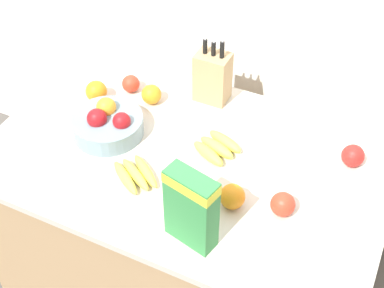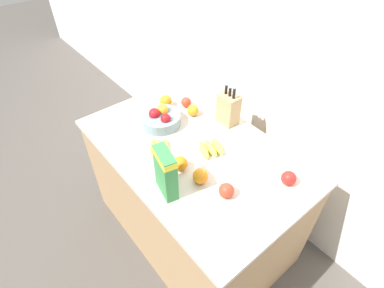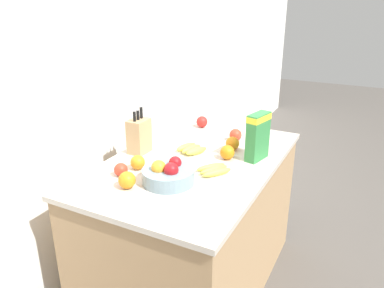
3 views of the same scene
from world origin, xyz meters
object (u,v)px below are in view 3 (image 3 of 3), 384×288
(knife_block, at_px, (139,136))
(orange_near_bowl, at_px, (138,162))
(banana_bunch_right, at_px, (214,170))
(orange_front_center, at_px, (127,180))
(cereal_box, at_px, (258,135))
(apple_front, at_px, (202,122))
(apple_by_knife_block, at_px, (121,170))
(banana_bunch_left, at_px, (191,149))
(orange_front_left, at_px, (232,144))
(orange_mid_left, at_px, (227,152))
(fruit_bowl, at_px, (168,174))
(apple_middle, at_px, (235,135))

(knife_block, distance_m, orange_near_bowl, 0.26)
(banana_bunch_right, xyz_separation_m, orange_front_center, (-0.36, 0.31, 0.03))
(cereal_box, distance_m, apple_front, 0.67)
(apple_front, xyz_separation_m, apple_by_knife_block, (-0.93, 0.03, -0.00))
(apple_front, relative_size, orange_near_bowl, 1.01)
(knife_block, xyz_separation_m, apple_by_knife_block, (-0.32, -0.10, -0.07))
(banana_bunch_left, relative_size, apple_by_knife_block, 2.56)
(knife_block, bearing_deg, orange_front_center, -152.88)
(apple_by_knife_block, bearing_deg, knife_block, 17.66)
(orange_front_left, height_order, orange_mid_left, same)
(knife_block, relative_size, fruit_bowl, 1.10)
(knife_block, bearing_deg, apple_middle, -45.03)
(cereal_box, distance_m, orange_mid_left, 0.21)
(banana_bunch_left, bearing_deg, apple_middle, -28.95)
(orange_front_left, height_order, orange_near_bowl, orange_front_left)
(banana_bunch_left, bearing_deg, orange_mid_left, -89.53)
(apple_front, xyz_separation_m, orange_near_bowl, (-0.81, -0.00, -0.00))
(banana_bunch_right, bearing_deg, orange_near_bowl, 110.95)
(cereal_box, distance_m, orange_front_center, 0.80)
(knife_block, height_order, orange_near_bowl, knife_block)
(orange_front_left, bearing_deg, orange_front_center, 158.46)
(banana_bunch_right, height_order, apple_front, apple_front)
(cereal_box, xyz_separation_m, orange_front_left, (0.06, 0.18, -0.11))
(cereal_box, bearing_deg, apple_front, 68.04)
(cereal_box, relative_size, orange_front_center, 3.18)
(apple_by_knife_block, bearing_deg, cereal_box, -46.01)
(cereal_box, height_order, apple_by_knife_block, cereal_box)
(cereal_box, bearing_deg, orange_front_center, 157.60)
(cereal_box, xyz_separation_m, orange_near_bowl, (-0.44, 0.54, -0.11))
(cereal_box, xyz_separation_m, apple_front, (0.38, 0.54, -0.11))
(banana_bunch_right, xyz_separation_m, orange_mid_left, (0.20, 0.01, 0.02))
(apple_front, bearing_deg, banana_bunch_left, -161.95)
(fruit_bowl, bearing_deg, banana_bunch_right, -37.41)
(orange_near_bowl, bearing_deg, banana_bunch_left, -23.04)
(banana_bunch_right, height_order, orange_near_bowl, orange_near_bowl)
(knife_block, distance_m, orange_mid_left, 0.54)
(orange_mid_left, bearing_deg, orange_front_left, 9.92)
(apple_front, bearing_deg, orange_mid_left, -139.82)
(knife_block, distance_m, orange_front_left, 0.58)
(banana_bunch_left, xyz_separation_m, banana_bunch_right, (-0.20, -0.24, -0.00))
(orange_mid_left, bearing_deg, fruit_bowl, 159.44)
(knife_block, xyz_separation_m, cereal_box, (0.23, -0.67, 0.05))
(apple_front, height_order, orange_front_center, orange_front_center)
(apple_by_knife_block, distance_m, orange_front_center, 0.15)
(knife_block, bearing_deg, apple_front, -12.29)
(apple_middle, relative_size, orange_mid_left, 0.96)
(cereal_box, bearing_deg, banana_bunch_right, 165.82)
(orange_front_left, bearing_deg, apple_by_knife_block, 147.50)
(fruit_bowl, height_order, orange_near_bowl, fruit_bowl)
(apple_front, xyz_separation_m, orange_mid_left, (-0.46, -0.39, 0.00))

